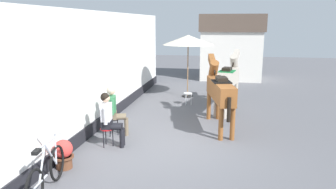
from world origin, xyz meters
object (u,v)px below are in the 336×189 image
Objects in this scene: seated_visitor_near at (109,117)px; saddled_horse_far at (228,78)px; seated_visitor_far at (114,108)px; cafe_parasol at (188,40)px; flower_planter_near at (63,154)px; saddled_horse_near at (219,89)px; leaning_bicycle at (47,173)px; spare_stool_white at (188,94)px.

seated_visitor_near is 0.47× the size of saddled_horse_far.
saddled_horse_far is at bearing 47.25° from seated_visitor_far.
seated_visitor_near is 0.54× the size of cafe_parasol.
seated_visitor_far is 2.17× the size of flower_planter_near.
flower_planter_near is at bearing -103.45° from cafe_parasol.
saddled_horse_near is at bearing 47.42° from flower_planter_near.
saddled_horse_near is 1.14× the size of cafe_parasol.
seated_visitor_near reaches higher than flower_planter_near.
leaning_bicycle is 8.71m from cafe_parasol.
seated_visitor_far reaches higher than leaning_bicycle.
seated_visitor_far is 3.09m from saddled_horse_near.
cafe_parasol is at bearing 76.55° from flower_planter_near.
spare_stool_white is at bearing 67.48° from seated_visitor_far.
seated_visitor_far is 4.51m from saddled_horse_far.
seated_visitor_near is 0.84m from seated_visitor_far.
saddled_horse_far is at bearing 54.95° from seated_visitor_near.
flower_planter_near is 7.81m from cafe_parasol.
saddled_horse_near is (2.81, 1.24, 0.38)m from seated_visitor_far.
saddled_horse_near reaches higher than seated_visitor_far.
seated_visitor_far is 2.29m from flower_planter_near.
cafe_parasol is at bearing 97.66° from spare_stool_white.
leaning_bicycle is at bearing -78.04° from flower_planter_near.
flower_planter_near reaches higher than spare_stool_white.
seated_visitor_near is 1.55m from flower_planter_near.
flower_planter_near is 0.37× the size of leaning_bicycle.
cafe_parasol is (1.23, 5.94, 1.59)m from seated_visitor_near.
saddled_horse_far is at bearing -47.58° from cafe_parasol.
saddled_horse_far is 4.63× the size of flower_planter_near.
seated_visitor_far is 0.47× the size of saddled_horse_far.
saddled_horse_far is at bearing 63.92° from leaning_bicycle.
seated_visitor_far is 3.02× the size of spare_stool_white.
seated_visitor_near is 0.47× the size of saddled_horse_near.
flower_planter_near is (-0.52, -1.39, -0.44)m from seated_visitor_near.
saddled_horse_far reaches higher than leaning_bicycle.
saddled_horse_near is 4.30m from cafe_parasol.
cafe_parasol is (1.75, 7.33, 2.03)m from flower_planter_near.
seated_visitor_near is 2.17× the size of flower_planter_near.
spare_stool_white is (1.57, 3.78, -0.38)m from seated_visitor_far.
cafe_parasol is at bearing 74.81° from seated_visitor_far.
seated_visitor_far is at bearing 87.36° from leaning_bicycle.
leaning_bicycle is (-2.96, -4.47, -0.76)m from saddled_horse_near.
seated_visitor_far is (-0.16, 0.82, 0.00)m from seated_visitor_near.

